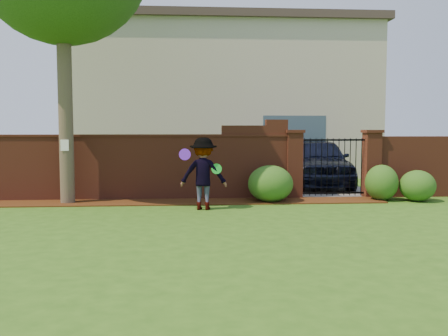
{
  "coord_description": "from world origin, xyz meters",
  "views": [
    {
      "loc": [
        -0.53,
        -9.41,
        1.92
      ],
      "look_at": [
        0.27,
        1.4,
        1.05
      ],
      "focal_mm": 39.64,
      "sensor_mm": 36.0,
      "label": 1
    }
  ],
  "objects": [
    {
      "name": "shrub_middle",
      "position": [
        4.63,
        3.33,
        0.48
      ],
      "size": [
        0.87,
        0.87,
        0.96
      ],
      "primitive_type": "ellipsoid",
      "color": "#1D5118",
      "rests_on": "ground"
    },
    {
      "name": "shrub_left",
      "position": [
        1.62,
        3.24,
        0.48
      ],
      "size": [
        1.18,
        1.18,
        0.97
      ],
      "primitive_type": "ellipsoid",
      "color": "#1D5118",
      "rests_on": "ground"
    },
    {
      "name": "driveway",
      "position": [
        3.5,
        8.0,
        0.01
      ],
      "size": [
        3.2,
        8.0,
        0.01
      ],
      "primitive_type": "cube",
      "color": "slate",
      "rests_on": "ground"
    },
    {
      "name": "house",
      "position": [
        1.0,
        12.0,
        3.16
      ],
      "size": [
        12.4,
        6.4,
        6.3
      ],
      "color": "beige",
      "rests_on": "ground"
    },
    {
      "name": "frisbee_purple",
      "position": [
        -0.59,
        2.01,
        1.32
      ],
      "size": [
        0.27,
        0.09,
        0.27
      ],
      "primitive_type": "cylinder",
      "rotation": [
        1.36,
        0.0,
        -0.03
      ],
      "color": "#6521CF",
      "rests_on": "man"
    },
    {
      "name": "brick_wall",
      "position": [
        -2.01,
        4.0,
        0.93
      ],
      "size": [
        8.7,
        0.31,
        2.16
      ],
      "color": "maroon",
      "rests_on": "ground"
    },
    {
      "name": "paper_notice",
      "position": [
        -3.6,
        3.21,
        1.5
      ],
      "size": [
        0.2,
        0.01,
        0.28
      ],
      "primitive_type": "cube",
      "color": "white",
      "rests_on": "tree"
    },
    {
      "name": "brick_wall_return",
      "position": [
        6.6,
        4.0,
        0.85
      ],
      "size": [
        4.0,
        0.25,
        1.7
      ],
      "primitive_type": "cube",
      "color": "maroon",
      "rests_on": "ground"
    },
    {
      "name": "pillar_left",
      "position": [
        2.4,
        4.0,
        0.96
      ],
      "size": [
        0.5,
        0.5,
        1.88
      ],
      "color": "maroon",
      "rests_on": "ground"
    },
    {
      "name": "frisbee_green",
      "position": [
        0.14,
        2.04,
        0.98
      ],
      "size": [
        0.25,
        0.07,
        0.24
      ],
      "primitive_type": "cylinder",
      "rotation": [
        1.43,
        0.0,
        -0.08
      ],
      "color": "green",
      "rests_on": "man"
    },
    {
      "name": "shrub_right",
      "position": [
        5.52,
        3.11,
        0.41
      ],
      "size": [
        0.93,
        0.93,
        0.82
      ],
      "primitive_type": "ellipsoid",
      "color": "#1D5118",
      "rests_on": "ground"
    },
    {
      "name": "mulch_bed",
      "position": [
        -0.95,
        3.34,
        0.01
      ],
      "size": [
        11.1,
        1.08,
        0.03
      ],
      "primitive_type": "cube",
      "color": "#371B0A",
      "rests_on": "ground"
    },
    {
      "name": "man",
      "position": [
        -0.17,
        2.19,
        0.85
      ],
      "size": [
        1.19,
        0.8,
        1.71
      ],
      "primitive_type": "imported",
      "rotation": [
        0.0,
        0.0,
        2.98
      ],
      "color": "gray",
      "rests_on": "ground"
    },
    {
      "name": "ground",
      "position": [
        0.0,
        0.0,
        -0.01
      ],
      "size": [
        80.0,
        80.0,
        0.01
      ],
      "primitive_type": "cube",
      "color": "#2F5816",
      "rests_on": "ground"
    },
    {
      "name": "pillar_right",
      "position": [
        4.6,
        4.0,
        0.96
      ],
      "size": [
        0.5,
        0.5,
        1.88
      ],
      "color": "maroon",
      "rests_on": "ground"
    },
    {
      "name": "iron_gate",
      "position": [
        3.5,
        4.0,
        0.85
      ],
      "size": [
        1.78,
        0.03,
        1.6
      ],
      "color": "black",
      "rests_on": "ground"
    },
    {
      "name": "car",
      "position": [
        3.78,
        6.57,
        0.81
      ],
      "size": [
        2.33,
        4.9,
        1.62
      ],
      "primitive_type": "imported",
      "rotation": [
        0.0,
        0.0,
        -0.09
      ],
      "color": "black",
      "rests_on": "ground"
    }
  ]
}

